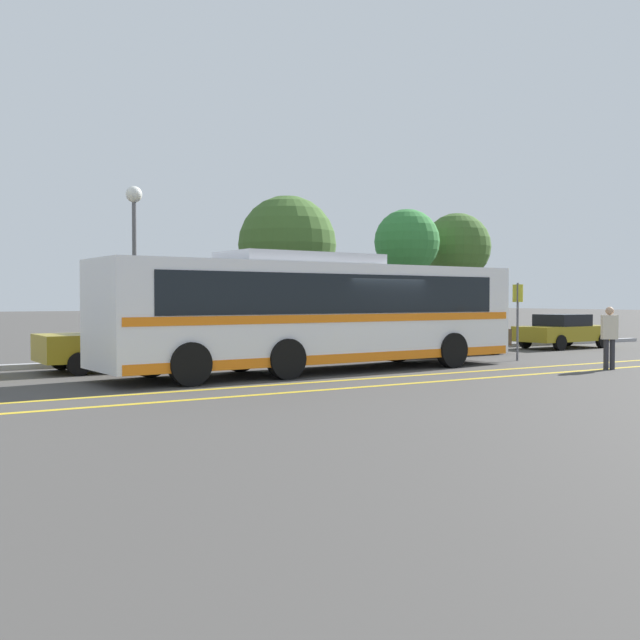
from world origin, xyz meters
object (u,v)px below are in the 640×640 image
object	(u,v)px
parked_car_4	(564,331)
tree_0	(407,243)
bus_stop_sign	(518,312)
transit_bus	(320,311)
parked_car_3	(450,335)
street_lamp	(134,230)
parked_car_2	(319,338)
tree_1	(287,245)
parked_car_1	(118,342)
tree_2	(457,247)
pedestrian_0	(609,334)

from	to	relation	value
parked_car_4	tree_0	world-z (taller)	tree_0
bus_stop_sign	tree_0	distance (m)	9.38
transit_bus	parked_car_4	size ratio (longest dim) A/B	2.95
bus_stop_sign	tree_0	world-z (taller)	tree_0
parked_car_3	bus_stop_sign	distance (m)	3.05
street_lamp	tree_0	bearing A→B (deg)	9.87
transit_bus	parked_car_4	bearing A→B (deg)	100.10
tree_0	parked_car_4	bearing A→B (deg)	-54.02
transit_bus	parked_car_2	bearing A→B (deg)	145.62
tree_0	tree_1	size ratio (longest dim) A/B	1.02
parked_car_1	street_lamp	bearing A→B (deg)	-26.35
tree_1	parked_car_2	bearing A→B (deg)	-101.64
parked_car_3	parked_car_4	distance (m)	6.38
parked_car_4	tree_1	bearing A→B (deg)	-110.00
parked_car_2	parked_car_4	size ratio (longest dim) A/B	0.95
parked_car_1	parked_car_3	size ratio (longest dim) A/B	0.95
tree_0	tree_2	distance (m)	3.73
parked_car_3	tree_0	distance (m)	7.27
parked_car_1	parked_car_2	distance (m)	6.49
parked_car_3	parked_car_4	bearing A→B (deg)	90.67
parked_car_2	street_lamp	distance (m)	6.83
tree_2	pedestrian_0	bearing A→B (deg)	-114.90
pedestrian_0	tree_0	xyz separation A→B (m)	(2.43, 12.17, 3.41)
parked_car_4	transit_bus	bearing A→B (deg)	-79.09
parked_car_2	tree_0	world-z (taller)	tree_0
street_lamp	tree_1	size ratio (longest dim) A/B	0.97
parked_car_2	parked_car_3	world-z (taller)	parked_car_3
bus_stop_sign	tree_1	size ratio (longest dim) A/B	0.43
parked_car_2	tree_1	size ratio (longest dim) A/B	0.71
transit_bus	tree_0	bearing A→B (deg)	128.15
street_lamp	tree_2	size ratio (longest dim) A/B	0.93
transit_bus	street_lamp	xyz separation A→B (m)	(-3.13, 6.21, 2.50)
tree_0	tree_2	bearing A→B (deg)	13.40
tree_2	street_lamp	bearing A→B (deg)	-169.34
pedestrian_0	parked_car_3	bearing A→B (deg)	-52.41
pedestrian_0	transit_bus	bearing A→B (deg)	8.75
parked_car_2	tree_0	size ratio (longest dim) A/B	0.69
tree_0	tree_2	size ratio (longest dim) A/B	0.98
transit_bus	tree_0	distance (m)	13.03
bus_stop_sign	street_lamp	size ratio (longest dim) A/B	0.45
pedestrian_0	tree_0	world-z (taller)	tree_0
tree_2	tree_1	bearing A→B (deg)	-165.61
pedestrian_0	parked_car_1	bearing A→B (deg)	5.72
transit_bus	parked_car_4	distance (m)	13.77
bus_stop_sign	street_lamp	distance (m)	12.49
transit_bus	tree_2	size ratio (longest dim) A/B	2.10
parked_car_3	tree_0	size ratio (longest dim) A/B	0.75
transit_bus	parked_car_1	xyz separation A→B (m)	(-4.55, 3.21, -0.86)
transit_bus	parked_car_1	world-z (taller)	transit_bus
transit_bus	bus_stop_sign	xyz separation A→B (m)	(7.26, -0.22, -0.09)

